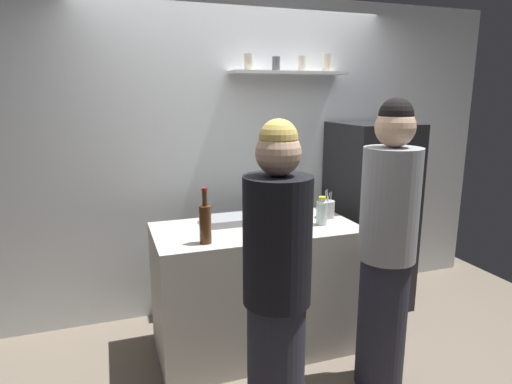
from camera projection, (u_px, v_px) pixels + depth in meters
ground_plane at (296, 382)px, 2.83m from camera, size 5.28×5.28×0.00m
back_wall_assembly at (239, 157)px, 3.70m from camera, size 4.80×0.32×2.60m
refrigerator at (369, 216)px, 3.78m from camera, size 0.59×0.67×1.59m
counter at (256, 287)px, 3.15m from camera, size 1.42×0.71×0.92m
baking_pan at (226, 220)px, 3.12m from camera, size 0.34×0.24×0.05m
utensil_holder at (327, 209)px, 3.27m from camera, size 0.11×0.11×0.22m
wine_bottle_amber_glass at (205, 223)px, 2.69m from camera, size 0.07×0.07×0.35m
wine_bottle_pale_glass at (293, 211)px, 3.00m from camera, size 0.07×0.07×0.32m
wine_bottle_green_glass at (281, 206)px, 3.17m from camera, size 0.08×0.08×0.31m
wine_bottle_dark_glass at (294, 204)px, 3.25m from camera, size 0.07×0.07×0.29m
water_bottle_plastic at (322, 212)px, 3.09m from camera, size 0.08×0.08×0.20m
person_blonde at (277, 293)px, 2.18m from camera, size 0.34×0.34×1.71m
person_grey_hoodie at (387, 250)px, 2.63m from camera, size 0.34×0.34×1.81m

